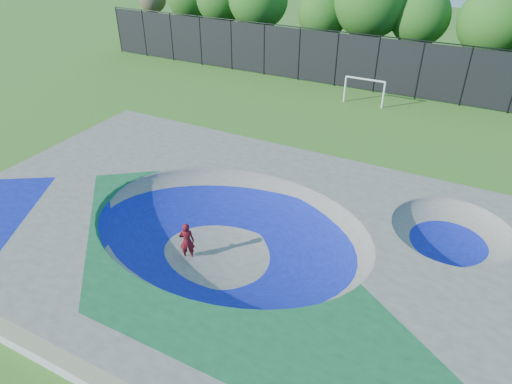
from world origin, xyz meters
TOP-DOWN VIEW (x-y plane):
  - ground at (0.00, 0.00)m, footprint 120.00×120.00m
  - skate_deck at (0.00, 0.00)m, footprint 22.00×14.00m
  - skater at (-1.33, -0.90)m, footprint 0.70×0.62m
  - skateboard at (-1.33, -0.90)m, footprint 0.78×0.59m
  - soccer_goal at (0.04, 18.13)m, footprint 2.79×0.12m
  - fence at (0.00, 21.00)m, footprint 48.09×0.09m
  - treeline at (2.66, 25.87)m, footprint 51.75×6.90m

SIDE VIEW (x-z plane):
  - ground at x=0.00m, z-range 0.00..0.00m
  - skateboard at x=-1.33m, z-range 0.00..0.05m
  - skate_deck at x=0.00m, z-range 0.00..1.50m
  - skater at x=-1.33m, z-range 0.00..1.60m
  - soccer_goal at x=0.04m, z-range 0.35..2.19m
  - fence at x=0.00m, z-range 0.08..4.12m
  - treeline at x=2.66m, z-range 0.71..9.01m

